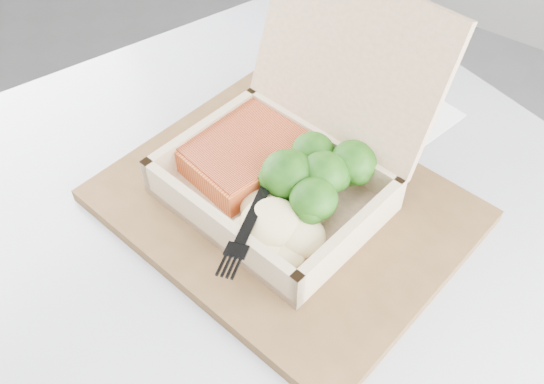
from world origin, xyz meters
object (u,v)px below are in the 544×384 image
Objects in this scene: cafe_table at (268,305)px; paper_cup at (313,1)px; serving_tray at (284,206)px; takeout_container at (296,148)px.

paper_cup is at bearing 115.55° from cafe_table.
serving_tray is 1.43× the size of takeout_container.
takeout_container is at bearing 83.66° from cafe_table.
serving_tray is 3.95× the size of paper_cup.
paper_cup reaches higher than serving_tray.
cafe_table is 10.28× the size of paper_cup.
takeout_container is 2.76× the size of paper_cup.
serving_tray is 0.33m from paper_cup.
paper_cup reaches higher than cafe_table.
takeout_container is (0.00, 0.04, 0.24)m from cafe_table.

